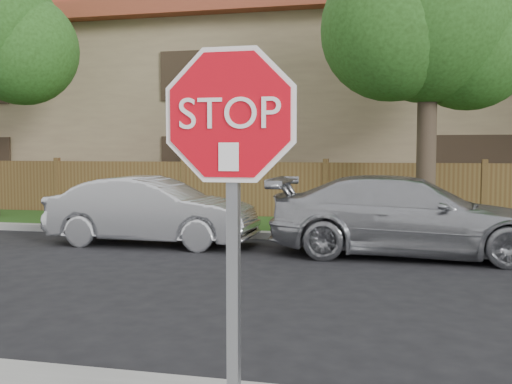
# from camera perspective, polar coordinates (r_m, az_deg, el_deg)

# --- Properties ---
(far_curb) EXTENTS (70.00, 0.30, 0.15)m
(far_curb) POSITION_cam_1_polar(r_m,az_deg,el_deg) (12.98, 4.94, -4.25)
(far_curb) COLOR gray
(far_curb) RESTS_ON ground
(grass_strip) EXTENTS (70.00, 3.00, 0.12)m
(grass_strip) POSITION_cam_1_polar(r_m,az_deg,el_deg) (14.60, 5.88, -3.38)
(grass_strip) COLOR #1E4714
(grass_strip) RESTS_ON ground
(fence) EXTENTS (70.00, 0.12, 1.60)m
(fence) POSITION_cam_1_polar(r_m,az_deg,el_deg) (16.11, 6.64, -0.04)
(fence) COLOR #54381D
(fence) RESTS_ON ground
(apartment_building) EXTENTS (35.20, 9.20, 7.20)m
(apartment_building) POSITION_cam_1_polar(r_m,az_deg,el_deg) (21.69, 8.44, 8.24)
(apartment_building) COLOR #8B7556
(apartment_building) RESTS_ON ground
(tree_mid) EXTENTS (4.80, 3.90, 7.35)m
(tree_mid) POSITION_cam_1_polar(r_m,az_deg,el_deg) (14.43, 16.25, 15.60)
(tree_mid) COLOR #382B21
(tree_mid) RESTS_ON ground
(stop_sign) EXTENTS (1.01, 0.13, 2.55)m
(stop_sign) POSITION_cam_1_polar(r_m,az_deg,el_deg) (3.20, -2.40, 1.58)
(stop_sign) COLOR gray
(stop_sign) RESTS_ON sidewalk_near
(sedan_left) EXTENTS (4.23, 1.49, 1.39)m
(sedan_left) POSITION_cam_1_polar(r_m,az_deg,el_deg) (12.44, -9.85, -1.79)
(sedan_left) COLOR silver
(sedan_left) RESTS_ON ground
(sedan_right) EXTENTS (5.09, 2.11, 1.47)m
(sedan_right) POSITION_cam_1_polar(r_m,az_deg,el_deg) (11.33, 14.30, -2.24)
(sedan_right) COLOR #A6A7AD
(sedan_right) RESTS_ON ground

